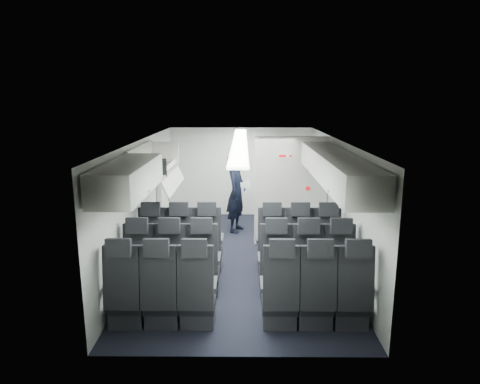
{
  "coord_description": "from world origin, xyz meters",
  "views": [
    {
      "loc": [
        0.06,
        -7.3,
        2.86
      ],
      "look_at": [
        0.0,
        0.4,
        1.15
      ],
      "focal_mm": 32.0,
      "sensor_mm": 36.0,
      "label": 1
    }
  ],
  "objects_px": {
    "seat_row_front": "(240,248)",
    "galley_unit": "(280,179)",
    "boarding_door": "(163,189)",
    "carry_on_bag": "(153,168)",
    "seat_row_rear": "(238,297)",
    "flight_attendant": "(236,193)",
    "seat_row_mid": "(239,269)"
  },
  "relations": [
    {
      "from": "seat_row_rear",
      "to": "carry_on_bag",
      "type": "relative_size",
      "value": 7.85
    },
    {
      "from": "flight_attendant",
      "to": "carry_on_bag",
      "type": "height_order",
      "value": "carry_on_bag"
    },
    {
      "from": "galley_unit",
      "to": "boarding_door",
      "type": "bearing_deg",
      "value": -155.72
    },
    {
      "from": "seat_row_mid",
      "to": "flight_attendant",
      "type": "distance_m",
      "value": 3.12
    },
    {
      "from": "seat_row_mid",
      "to": "galley_unit",
      "type": "bearing_deg",
      "value": 77.12
    },
    {
      "from": "seat_row_mid",
      "to": "galley_unit",
      "type": "xyz_separation_m",
      "value": [
        0.95,
        4.15,
        0.55
      ]
    },
    {
      "from": "seat_row_rear",
      "to": "boarding_door",
      "type": "relative_size",
      "value": 1.79
    },
    {
      "from": "seat_row_front",
      "to": "seat_row_rear",
      "type": "bearing_deg",
      "value": -90.0
    },
    {
      "from": "boarding_door",
      "to": "flight_attendant",
      "type": "xyz_separation_m",
      "value": [
        1.55,
        0.11,
        -0.11
      ]
    },
    {
      "from": "seat_row_rear",
      "to": "boarding_door",
      "type": "bearing_deg",
      "value": 112.87
    },
    {
      "from": "seat_row_front",
      "to": "boarding_door",
      "type": "bearing_deg",
      "value": 128.16
    },
    {
      "from": "seat_row_front",
      "to": "seat_row_mid",
      "type": "xyz_separation_m",
      "value": [
        0.0,
        -0.9,
        0.0
      ]
    },
    {
      "from": "seat_row_rear",
      "to": "galley_unit",
      "type": "relative_size",
      "value": 1.75
    },
    {
      "from": "seat_row_mid",
      "to": "galley_unit",
      "type": "height_order",
      "value": "galley_unit"
    },
    {
      "from": "flight_attendant",
      "to": "seat_row_rear",
      "type": "bearing_deg",
      "value": -161.53
    },
    {
      "from": "boarding_door",
      "to": "flight_attendant",
      "type": "distance_m",
      "value": 1.56
    },
    {
      "from": "seat_row_front",
      "to": "boarding_door",
      "type": "distance_m",
      "value": 2.71
    },
    {
      "from": "seat_row_front",
      "to": "galley_unit",
      "type": "height_order",
      "value": "galley_unit"
    },
    {
      "from": "boarding_door",
      "to": "flight_attendant",
      "type": "height_order",
      "value": "boarding_door"
    },
    {
      "from": "boarding_door",
      "to": "carry_on_bag",
      "type": "bearing_deg",
      "value": -82.9
    },
    {
      "from": "seat_row_mid",
      "to": "carry_on_bag",
      "type": "xyz_separation_m",
      "value": [
        -1.36,
        0.77,
        1.37
      ]
    },
    {
      "from": "seat_row_front",
      "to": "flight_attendant",
      "type": "xyz_separation_m",
      "value": [
        -0.08,
        2.19,
        0.44
      ]
    },
    {
      "from": "seat_row_mid",
      "to": "carry_on_bag",
      "type": "height_order",
      "value": "carry_on_bag"
    },
    {
      "from": "boarding_door",
      "to": "galley_unit",
      "type": "bearing_deg",
      "value": 24.28
    },
    {
      "from": "seat_row_rear",
      "to": "flight_attendant",
      "type": "xyz_separation_m",
      "value": [
        -0.08,
        3.99,
        0.44
      ]
    },
    {
      "from": "seat_row_front",
      "to": "galley_unit",
      "type": "bearing_deg",
      "value": 73.72
    },
    {
      "from": "galley_unit",
      "to": "carry_on_bag",
      "type": "distance_m",
      "value": 4.18
    },
    {
      "from": "seat_row_rear",
      "to": "flight_attendant",
      "type": "bearing_deg",
      "value": 91.21
    },
    {
      "from": "boarding_door",
      "to": "carry_on_bag",
      "type": "xyz_separation_m",
      "value": [
        0.28,
        -2.22,
        0.82
      ]
    },
    {
      "from": "boarding_door",
      "to": "carry_on_bag",
      "type": "height_order",
      "value": "carry_on_bag"
    },
    {
      "from": "seat_row_front",
      "to": "carry_on_bag",
      "type": "height_order",
      "value": "carry_on_bag"
    },
    {
      "from": "seat_row_rear",
      "to": "galley_unit",
      "type": "xyz_separation_m",
      "value": [
        0.95,
        5.05,
        0.55
      ]
    }
  ]
}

